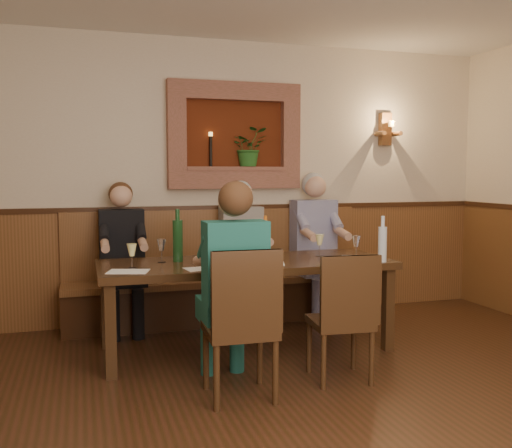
{
  "coord_description": "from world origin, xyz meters",
  "views": [
    {
      "loc": [
        -1.3,
        -2.64,
        1.48
      ],
      "look_at": [
        0.1,
        1.9,
        1.05
      ],
      "focal_mm": 40.0,
      "sensor_mm": 36.0,
      "label": 1
    }
  ],
  "objects_px": {
    "chair_near_left": "(240,354)",
    "person_chair_front": "(232,303)",
    "bench": "(220,289)",
    "person_bench_left": "(123,271)",
    "person_bench_right": "(317,257)",
    "chair_near_right": "(340,343)",
    "water_bottle": "(382,243)",
    "person_bench_mid": "(244,265)",
    "spittoon_bucket": "(215,249)",
    "wine_bottle_green_a": "(265,243)",
    "dining_table": "(246,270)",
    "wine_bottle_green_b": "(178,240)"
  },
  "relations": [
    {
      "from": "chair_near_right",
      "to": "spittoon_bucket",
      "type": "distance_m",
      "value": 1.27
    },
    {
      "from": "person_bench_mid",
      "to": "water_bottle",
      "type": "relative_size",
      "value": 3.71
    },
    {
      "from": "person_bench_right",
      "to": "person_chair_front",
      "type": "relative_size",
      "value": 1.04
    },
    {
      "from": "person_bench_mid",
      "to": "wine_bottle_green_b",
      "type": "height_order",
      "value": "person_bench_mid"
    },
    {
      "from": "person_bench_right",
      "to": "wine_bottle_green_a",
      "type": "height_order",
      "value": "person_bench_right"
    },
    {
      "from": "person_bench_left",
      "to": "wine_bottle_green_a",
      "type": "height_order",
      "value": "person_bench_left"
    },
    {
      "from": "person_bench_left",
      "to": "person_chair_front",
      "type": "bearing_deg",
      "value": -69.12
    },
    {
      "from": "dining_table",
      "to": "chair_near_left",
      "type": "bearing_deg",
      "value": -108.39
    },
    {
      "from": "spittoon_bucket",
      "to": "water_bottle",
      "type": "relative_size",
      "value": 0.61
    },
    {
      "from": "person_bench_mid",
      "to": "bench",
      "type": "bearing_deg",
      "value": 154.03
    },
    {
      "from": "chair_near_left",
      "to": "wine_bottle_green_b",
      "type": "height_order",
      "value": "wine_bottle_green_b"
    },
    {
      "from": "person_bench_left",
      "to": "wine_bottle_green_b",
      "type": "relative_size",
      "value": 3.22
    },
    {
      "from": "dining_table",
      "to": "person_bench_left",
      "type": "xyz_separation_m",
      "value": [
        -0.94,
        0.84,
        -0.1
      ]
    },
    {
      "from": "chair_near_right",
      "to": "wine_bottle_green_b",
      "type": "distance_m",
      "value": 1.57
    },
    {
      "from": "dining_table",
      "to": "wine_bottle_green_a",
      "type": "distance_m",
      "value": 0.28
    },
    {
      "from": "person_bench_left",
      "to": "dining_table",
      "type": "bearing_deg",
      "value": -41.64
    },
    {
      "from": "chair_near_right",
      "to": "person_bench_left",
      "type": "height_order",
      "value": "person_bench_left"
    },
    {
      "from": "spittoon_bucket",
      "to": "wine_bottle_green_a",
      "type": "distance_m",
      "value": 0.41
    },
    {
      "from": "person_bench_left",
      "to": "person_bench_right",
      "type": "distance_m",
      "value": 1.93
    },
    {
      "from": "person_bench_left",
      "to": "wine_bottle_green_b",
      "type": "xyz_separation_m",
      "value": [
        0.4,
        -0.7,
        0.36
      ]
    },
    {
      "from": "person_bench_left",
      "to": "water_bottle",
      "type": "height_order",
      "value": "person_bench_left"
    },
    {
      "from": "chair_near_right",
      "to": "person_chair_front",
      "type": "height_order",
      "value": "person_chair_front"
    },
    {
      "from": "person_chair_front",
      "to": "wine_bottle_green_a",
      "type": "bearing_deg",
      "value": 56.01
    },
    {
      "from": "person_bench_right",
      "to": "spittoon_bucket",
      "type": "xyz_separation_m",
      "value": [
        -1.26,
        -0.85,
        0.25
      ]
    },
    {
      "from": "water_bottle",
      "to": "person_bench_mid",
      "type": "bearing_deg",
      "value": 124.6
    },
    {
      "from": "dining_table",
      "to": "spittoon_bucket",
      "type": "relative_size",
      "value": 10.42
    },
    {
      "from": "bench",
      "to": "chair_near_left",
      "type": "xyz_separation_m",
      "value": [
        -0.33,
        -1.93,
        -0.04
      ]
    },
    {
      "from": "person_bench_left",
      "to": "wine_bottle_green_b",
      "type": "distance_m",
      "value": 0.88
    },
    {
      "from": "wine_bottle_green_b",
      "to": "water_bottle",
      "type": "bearing_deg",
      "value": -17.91
    },
    {
      "from": "bench",
      "to": "person_chair_front",
      "type": "distance_m",
      "value": 1.77
    },
    {
      "from": "chair_near_left",
      "to": "person_bench_right",
      "type": "height_order",
      "value": "person_bench_right"
    },
    {
      "from": "person_bench_right",
      "to": "wine_bottle_green_a",
      "type": "xyz_separation_m",
      "value": [
        -0.85,
        -0.93,
        0.29
      ]
    },
    {
      "from": "chair_near_right",
      "to": "person_bench_left",
      "type": "bearing_deg",
      "value": 135.11
    },
    {
      "from": "chair_near_right",
      "to": "dining_table",
      "type": "bearing_deg",
      "value": 123.07
    },
    {
      "from": "person_bench_mid",
      "to": "chair_near_left",
      "type": "bearing_deg",
      "value": -106.59
    },
    {
      "from": "chair_near_left",
      "to": "wine_bottle_green_a",
      "type": "bearing_deg",
      "value": 64.83
    },
    {
      "from": "chair_near_left",
      "to": "water_bottle",
      "type": "bearing_deg",
      "value": 26.1
    },
    {
      "from": "person_chair_front",
      "to": "water_bottle",
      "type": "distance_m",
      "value": 1.47
    },
    {
      "from": "chair_near_left",
      "to": "person_chair_front",
      "type": "xyz_separation_m",
      "value": [
        0.0,
        0.21,
        0.3
      ]
    },
    {
      "from": "wine_bottle_green_a",
      "to": "water_bottle",
      "type": "bearing_deg",
      "value": -17.27
    },
    {
      "from": "dining_table",
      "to": "person_bench_mid",
      "type": "relative_size",
      "value": 1.71
    },
    {
      "from": "water_bottle",
      "to": "wine_bottle_green_a",
      "type": "bearing_deg",
      "value": 162.73
    },
    {
      "from": "bench",
      "to": "water_bottle",
      "type": "relative_size",
      "value": 7.93
    },
    {
      "from": "chair_near_right",
      "to": "person_bench_right",
      "type": "distance_m",
      "value": 1.83
    },
    {
      "from": "person_bench_left",
      "to": "water_bottle",
      "type": "xyz_separation_m",
      "value": [
        2.0,
        -1.21,
        0.33
      ]
    },
    {
      "from": "person_bench_mid",
      "to": "person_chair_front",
      "type": "xyz_separation_m",
      "value": [
        -0.54,
        -1.62,
        0.01
      ]
    },
    {
      "from": "person_bench_right",
      "to": "chair_near_left",
      "type": "bearing_deg",
      "value": -125.93
    },
    {
      "from": "spittoon_bucket",
      "to": "dining_table",
      "type": "bearing_deg",
      "value": 2.73
    },
    {
      "from": "person_bench_right",
      "to": "wine_bottle_green_b",
      "type": "height_order",
      "value": "person_bench_right"
    },
    {
      "from": "dining_table",
      "to": "bench",
      "type": "distance_m",
      "value": 1.01
    }
  ]
}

